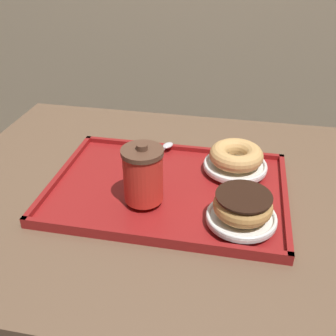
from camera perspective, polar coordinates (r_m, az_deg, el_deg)
name	(u,v)px	position (r m, az deg, el deg)	size (l,w,h in m)	color
cafe_table	(162,239)	(1.02, -0.91, -10.31)	(1.05, 0.83, 0.73)	brown
serving_tray	(168,189)	(0.90, 0.00, -3.06)	(0.53, 0.37, 0.02)	maroon
coffee_cup_front	(143,174)	(0.81, -3.64, -0.92)	(0.09, 0.09, 0.13)	red
plate_with_chocolate_donut	(241,217)	(0.80, 10.59, -7.02)	(0.14, 0.14, 0.01)	white
donut_chocolate_glazed	(243,205)	(0.78, 10.81, -5.27)	(0.12, 0.12, 0.05)	tan
plate_with_plain_donut	(235,165)	(0.96, 9.72, 0.42)	(0.15, 0.15, 0.01)	white
donut_plain	(236,155)	(0.95, 9.87, 1.85)	(0.13, 0.13, 0.04)	tan
spoon	(163,149)	(1.02, -0.73, 2.84)	(0.08, 0.13, 0.01)	silver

